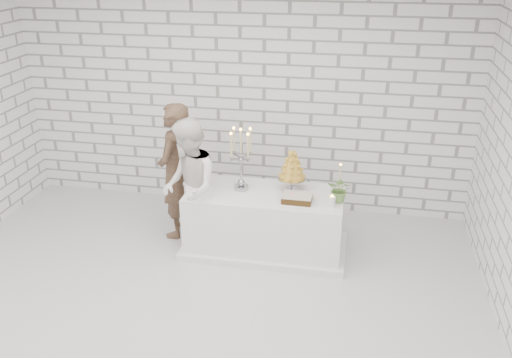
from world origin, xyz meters
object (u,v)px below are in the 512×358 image
at_px(croquembouche, 292,170).
at_px(candelabra, 241,159).
at_px(cake_table, 265,222).
at_px(groom, 175,171).
at_px(bride, 189,188).

bearing_deg(croquembouche, candelabra, -172.37).
height_order(cake_table, groom, groom).
bearing_deg(croquembouche, bride, -165.64).
relative_size(cake_table, groom, 1.06).
xyz_separation_m(bride, candelabra, (0.56, 0.21, 0.31)).
height_order(groom, bride, groom).
height_order(groom, candelabra, groom).
bearing_deg(bride, candelabra, 89.06).
bearing_deg(bride, groom, -163.63).
distance_m(bride, croquembouche, 1.19).
height_order(cake_table, bride, bride).
height_order(candelabra, croquembouche, candelabra).
xyz_separation_m(cake_table, groom, (-1.14, 0.20, 0.47)).
distance_m(groom, croquembouche, 1.44).
bearing_deg(groom, candelabra, 82.44).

